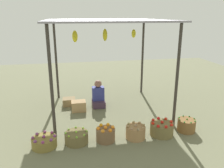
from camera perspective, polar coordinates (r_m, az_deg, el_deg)
name	(u,v)px	position (r m, az deg, el deg)	size (l,w,h in m)	color
ground_plane	(108,109)	(6.64, -1.07, -6.26)	(14.00, 14.00, 0.00)	#6D6E52
market_stall_structure	(107,27)	(6.12, -1.23, 13.97)	(3.11, 2.85, 2.47)	#38332D
vendor_person	(98,96)	(6.79, -3.39, -3.05)	(0.36, 0.44, 0.78)	#453148
basket_purple_onions	(44,142)	(5.05, -16.35, -13.54)	(0.50, 0.50, 0.26)	olive
basket_limes	(76,137)	(5.04, -8.75, -12.90)	(0.49, 0.49, 0.27)	brown
basket_oranges	(106,134)	(5.04, -1.59, -12.27)	(0.40, 0.40, 0.35)	brown
basket_potatoes	(136,132)	(5.17, 5.83, -11.69)	(0.42, 0.42, 0.33)	#A2794D
basket_red_tomatoes	(162,129)	(5.39, 12.16, -10.71)	(0.52, 0.52, 0.34)	brown
basket_green_chilies	(186,125)	(5.69, 17.87, -9.64)	(0.41, 0.41, 0.32)	brown
wooden_crate_near_vendor	(69,102)	(7.01, -10.53, -4.33)	(0.37, 0.32, 0.22)	olive
wooden_crate_stacked_rear	(79,106)	(6.55, -8.21, -5.40)	(0.40, 0.30, 0.28)	tan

